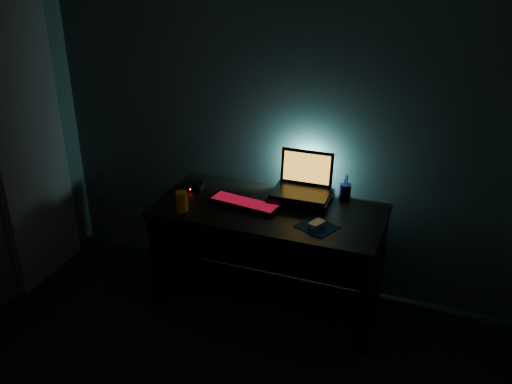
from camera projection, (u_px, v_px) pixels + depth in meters
room at (129, 275)px, 2.15m from camera, size 3.50×4.00×2.50m
desk at (271, 239)px, 3.89m from camera, size 1.50×0.70×0.75m
curtain at (27, 130)px, 3.93m from camera, size 0.06×0.65×2.30m
riser at (301, 198)px, 3.81m from camera, size 0.40×0.31×0.06m
laptop at (303, 183)px, 3.81m from camera, size 0.38×0.29×0.26m
keyboard at (245, 203)px, 3.77m from camera, size 0.49×0.22×0.03m
mousepad at (317, 227)px, 3.51m from camera, size 0.28×0.27×0.00m
mouse at (317, 224)px, 3.50m from camera, size 0.10×0.12×0.03m
pen_cup at (345, 192)px, 3.83m from camera, size 0.10×0.10×0.11m
juice_glass at (182, 201)px, 3.68m from camera, size 0.09×0.09×0.13m
router at (193, 186)px, 3.99m from camera, size 0.14×0.12×0.04m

